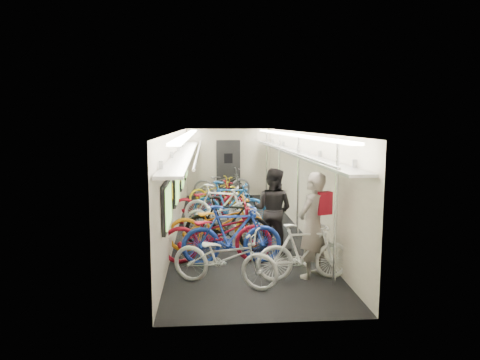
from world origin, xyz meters
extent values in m
plane|color=black|center=(0.00, 0.00, 0.00)|extent=(10.00, 10.00, 0.00)
plane|color=white|center=(0.00, 0.00, 2.40)|extent=(10.00, 10.00, 0.00)
plane|color=beige|center=(-1.50, 0.00, 1.20)|extent=(0.00, 10.00, 10.00)
plane|color=beige|center=(1.50, 0.00, 1.20)|extent=(0.00, 10.00, 10.00)
plane|color=beige|center=(0.00, 5.00, 1.20)|extent=(3.00, 0.00, 3.00)
plane|color=beige|center=(0.00, -5.00, 1.20)|extent=(3.00, 0.00, 3.00)
cube|color=black|center=(-1.46, -3.20, 1.25)|extent=(0.06, 1.10, 0.80)
cube|color=#9AC254|center=(-1.42, -3.20, 1.25)|extent=(0.02, 0.96, 0.66)
cube|color=black|center=(-1.46, -1.00, 1.25)|extent=(0.06, 1.10, 0.80)
cube|color=#9AC254|center=(-1.42, -1.00, 1.25)|extent=(0.02, 0.96, 0.66)
cube|color=black|center=(-1.46, 1.20, 1.25)|extent=(0.06, 1.10, 0.80)
cube|color=#9AC254|center=(-1.42, 1.20, 1.25)|extent=(0.02, 0.96, 0.66)
cube|color=black|center=(-1.46, 3.40, 1.25)|extent=(0.06, 1.10, 0.80)
cube|color=#9AC254|center=(-1.42, 3.40, 1.25)|extent=(0.02, 0.96, 0.66)
cube|color=yellow|center=(-1.45, -2.10, 1.30)|extent=(0.02, 0.22, 0.30)
cube|color=yellow|center=(-1.45, 0.10, 1.30)|extent=(0.02, 0.22, 0.30)
cube|color=yellow|center=(-1.45, 2.30, 1.30)|extent=(0.02, 0.22, 0.30)
cube|color=black|center=(0.00, 4.94, 1.00)|extent=(0.85, 0.08, 2.00)
cube|color=#999BA0|center=(-1.28, 0.00, 1.92)|extent=(0.40, 9.70, 0.05)
cube|color=#999BA0|center=(1.28, 0.00, 1.92)|extent=(0.40, 9.70, 0.05)
cylinder|color=silver|center=(-0.95, 0.00, 2.02)|extent=(0.04, 9.70, 0.04)
cylinder|color=silver|center=(0.95, 0.00, 2.02)|extent=(0.04, 9.70, 0.04)
cube|color=white|center=(-1.20, 0.00, 2.34)|extent=(0.18, 9.60, 0.04)
cube|color=white|center=(1.20, 0.00, 2.34)|extent=(0.18, 9.60, 0.04)
cylinder|color=silver|center=(1.25, -3.80, 1.20)|extent=(0.05, 0.05, 2.38)
cylinder|color=silver|center=(1.25, -1.00, 1.20)|extent=(0.05, 0.05, 2.38)
cylinder|color=silver|center=(1.25, 1.50, 1.20)|extent=(0.05, 0.05, 2.38)
cylinder|color=silver|center=(1.25, 4.00, 1.20)|extent=(0.05, 0.05, 2.38)
imported|color=silver|center=(-0.51, -3.65, 0.47)|extent=(1.90, 1.31, 0.95)
imported|color=#1A36A1|center=(-0.33, -2.60, 0.56)|extent=(1.89, 0.61, 1.12)
imported|color=maroon|center=(-0.60, -2.46, 0.55)|extent=(2.11, 0.79, 1.10)
imported|color=black|center=(-0.36, -1.73, 0.57)|extent=(1.96, 1.10, 1.13)
imported|color=orange|center=(-0.55, -1.66, 0.55)|extent=(2.16, 0.96, 1.10)
imported|color=silver|center=(-0.47, -0.04, 0.57)|extent=(1.95, 1.17, 1.13)
imported|color=#B6B8BC|center=(-0.41, -0.56, 0.48)|extent=(1.86, 0.72, 0.96)
imported|color=#185094|center=(-0.22, 0.39, 0.57)|extent=(1.98, 0.96, 1.15)
imported|color=maroon|center=(-0.74, 0.88, 0.53)|extent=(2.15, 1.29, 1.07)
imported|color=black|center=(-0.17, 1.61, 0.49)|extent=(1.66, 0.65, 0.97)
imported|color=yellow|center=(-0.53, 3.07, 0.46)|extent=(1.84, 1.26, 0.92)
imported|color=silver|center=(0.82, -3.52, 0.49)|extent=(1.65, 0.58, 0.97)
imported|color=slate|center=(-0.24, 3.54, 0.46)|extent=(1.74, 0.61, 0.91)
imported|color=slate|center=(-0.25, 4.40, 0.53)|extent=(2.10, 1.04, 1.05)
imported|color=gray|center=(0.99, -3.36, 0.90)|extent=(0.77, 0.77, 1.80)
imported|color=black|center=(0.56, -1.81, 0.85)|extent=(1.05, 0.98, 1.71)
cube|color=#A21021|center=(1.17, -3.37, 1.28)|extent=(0.29, 0.21, 0.38)
camera|label=1|loc=(-0.79, -10.28, 2.63)|focal=32.00mm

